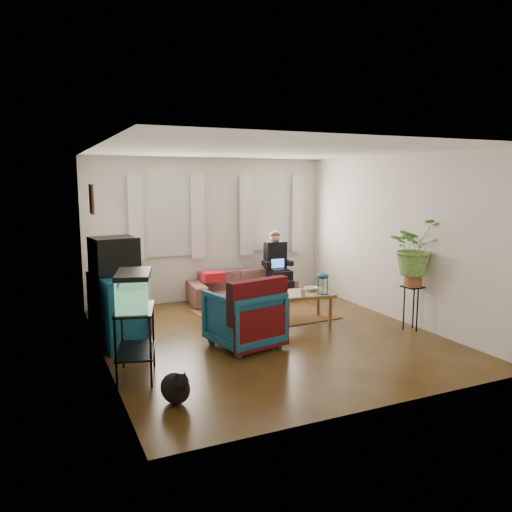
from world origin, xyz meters
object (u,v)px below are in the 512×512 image
aquarium_stand (136,343)px  armchair (244,315)px  side_table (123,293)px  sofa (242,281)px  dresser (117,309)px  plant_stand (412,308)px  coffee_table (295,307)px

aquarium_stand → armchair: bearing=33.6°
side_table → armchair: armchair is taller
side_table → armchair: 2.67m
sofa → dresser: 2.86m
aquarium_stand → plant_stand: 4.07m
sofa → side_table: size_ratio=2.85×
aquarium_stand → armchair: armchair is taller
side_table → plant_stand: 4.62m
side_table → dresser: 1.60m
side_table → dresser: bearing=-102.3°
coffee_table → plant_stand: size_ratio=1.70×
aquarium_stand → coffee_table: 2.97m
dresser → armchair: size_ratio=1.22×
sofa → aquarium_stand: (-2.47, -2.82, 0.02)m
side_table → aquarium_stand: aquarium_stand is taller
sofa → plant_stand: 3.11m
side_table → sofa: bearing=-2.3°
dresser → coffee_table: dresser is taller
coffee_table → plant_stand: bearing=-30.1°
armchair → plant_stand: (2.54, -0.35, -0.10)m
side_table → coffee_table: 2.89m
sofa → dresser: dresser is taller
armchair → side_table: bearing=-75.7°
aquarium_stand → plant_stand: aquarium_stand is taller
side_table → plant_stand: side_table is taller
side_table → armchair: (1.18, -2.40, 0.09)m
side_table → armchair: size_ratio=0.79×
aquarium_stand → coffee_table: size_ratio=0.71×
dresser → armchair: dresser is taller
aquarium_stand → plant_stand: bearing=17.5°
sofa → plant_stand: sofa is taller
sofa → armchair: (-0.94, -2.31, 0.05)m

